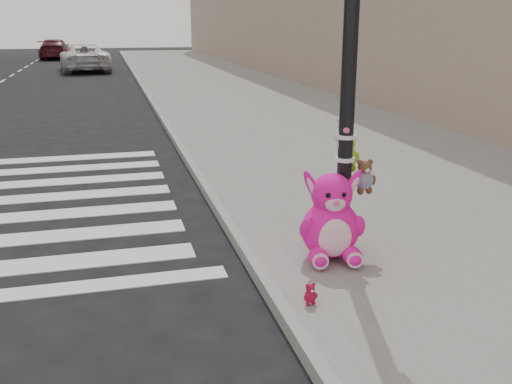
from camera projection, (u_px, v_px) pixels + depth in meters
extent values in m
cube|color=slate|center=(304.00, 125.00, 14.72)|extent=(7.00, 80.00, 0.14)
cube|color=gray|center=(170.00, 131.00, 13.89)|extent=(0.12, 80.00, 0.15)
cylinder|color=black|center=(349.00, 70.00, 5.95)|extent=(0.16, 0.16, 4.00)
cylinder|color=white|center=(344.00, 185.00, 6.30)|extent=(0.22, 0.22, 0.04)
cylinder|color=white|center=(345.00, 159.00, 6.22)|extent=(0.22, 0.22, 0.04)
cylinder|color=white|center=(346.00, 136.00, 6.15)|extent=(0.22, 0.22, 0.04)
ellipsoid|color=#FF159F|center=(318.00, 260.00, 5.98)|extent=(0.26, 0.37, 0.18)
ellipsoid|color=#FF159F|center=(352.00, 258.00, 6.01)|extent=(0.26, 0.37, 0.18)
ellipsoid|color=#FF159F|center=(330.00, 229.00, 6.20)|extent=(0.73, 0.65, 0.65)
ellipsoid|color=#F9BFD1|center=(335.00, 238.00, 6.00)|extent=(0.38, 0.19, 0.42)
sphere|color=#FF159F|center=(332.00, 194.00, 6.09)|extent=(0.51, 0.51, 0.44)
ellipsoid|color=#FF159F|center=(313.00, 188.00, 6.07)|extent=(0.32, 0.14, 0.44)
ellipsoid|color=#FF159F|center=(350.00, 187.00, 6.11)|extent=(0.32, 0.14, 0.44)
imported|color=silver|center=(84.00, 58.00, 31.29)|extent=(2.94, 5.57, 1.49)
imported|color=#511720|center=(55.00, 49.00, 41.89)|extent=(2.09, 4.92, 1.41)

